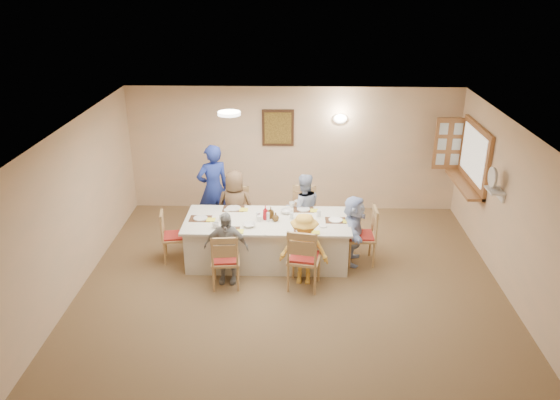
{
  "coord_description": "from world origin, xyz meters",
  "views": [
    {
      "loc": [
        0.04,
        -6.84,
        4.55
      ],
      "look_at": [
        -0.2,
        1.4,
        1.05
      ],
      "focal_mm": 35.0,
      "sensor_mm": 36.0,
      "label": 1
    }
  ],
  "objects_px": {
    "desk_fan": "(494,181)",
    "chair_back_left": "(236,215)",
    "diner_front_right": "(304,249)",
    "chair_left_end": "(175,236)",
    "diner_right_end": "(353,230)",
    "caregiver": "(213,189)",
    "serving_hatch": "(475,157)",
    "chair_front_right": "(304,257)",
    "chair_front_left": "(226,259)",
    "chair_right_end": "(361,235)",
    "diner_front_left": "(226,248)",
    "dining_table": "(267,240)",
    "diner_back_left": "(235,207)",
    "condiment_ketchup": "(265,213)",
    "chair_back_right": "(303,215)",
    "diner_back_right": "(303,209)"
  },
  "relations": [
    {
      "from": "chair_left_end",
      "to": "diner_front_right",
      "type": "xyz_separation_m",
      "value": [
        2.15,
        -0.68,
        0.14
      ]
    },
    {
      "from": "diner_right_end",
      "to": "caregiver",
      "type": "distance_m",
      "value": 2.74
    },
    {
      "from": "chair_back_right",
      "to": "diner_back_right",
      "type": "relative_size",
      "value": 0.75
    },
    {
      "from": "diner_right_end",
      "to": "caregiver",
      "type": "relative_size",
      "value": 0.71
    },
    {
      "from": "serving_hatch",
      "to": "chair_front_right",
      "type": "relative_size",
      "value": 1.45
    },
    {
      "from": "diner_front_right",
      "to": "caregiver",
      "type": "bearing_deg",
      "value": 138.01
    },
    {
      "from": "chair_back_left",
      "to": "chair_back_right",
      "type": "height_order",
      "value": "chair_back_right"
    },
    {
      "from": "chair_right_end",
      "to": "diner_front_right",
      "type": "xyz_separation_m",
      "value": [
        -0.95,
        -0.68,
        0.09
      ]
    },
    {
      "from": "diner_back_left",
      "to": "condiment_ketchup",
      "type": "height_order",
      "value": "diner_back_left"
    },
    {
      "from": "desk_fan",
      "to": "diner_back_right",
      "type": "xyz_separation_m",
      "value": [
        -2.91,
        0.88,
        -0.89
      ]
    },
    {
      "from": "chair_left_end",
      "to": "diner_back_right",
      "type": "xyz_separation_m",
      "value": [
        2.15,
        0.68,
        0.21
      ]
    },
    {
      "from": "diner_front_left",
      "to": "condiment_ketchup",
      "type": "distance_m",
      "value": 0.94
    },
    {
      "from": "desk_fan",
      "to": "diner_front_right",
      "type": "height_order",
      "value": "desk_fan"
    },
    {
      "from": "serving_hatch",
      "to": "diner_right_end",
      "type": "relative_size",
      "value": 1.26
    },
    {
      "from": "diner_front_right",
      "to": "desk_fan",
      "type": "bearing_deg",
      "value": 15.29
    },
    {
      "from": "chair_back_left",
      "to": "chair_back_right",
      "type": "xyz_separation_m",
      "value": [
        1.2,
        0.0,
        0.01
      ]
    },
    {
      "from": "chair_back_left",
      "to": "chair_left_end",
      "type": "distance_m",
      "value": 1.24
    },
    {
      "from": "diner_back_left",
      "to": "desk_fan",
      "type": "bearing_deg",
      "value": 170.19
    },
    {
      "from": "diner_back_left",
      "to": "diner_front_left",
      "type": "height_order",
      "value": "diner_back_left"
    },
    {
      "from": "chair_right_end",
      "to": "diner_back_right",
      "type": "height_order",
      "value": "diner_back_right"
    },
    {
      "from": "desk_fan",
      "to": "dining_table",
      "type": "xyz_separation_m",
      "value": [
        -3.51,
        0.2,
        -1.17
      ]
    },
    {
      "from": "desk_fan",
      "to": "chair_back_left",
      "type": "distance_m",
      "value": 4.36
    },
    {
      "from": "chair_front_left",
      "to": "chair_right_end",
      "type": "height_order",
      "value": "chair_right_end"
    },
    {
      "from": "chair_front_right",
      "to": "diner_front_left",
      "type": "relative_size",
      "value": 0.87
    },
    {
      "from": "chair_front_right",
      "to": "diner_back_left",
      "type": "bearing_deg",
      "value": -40.77
    },
    {
      "from": "chair_right_end",
      "to": "condiment_ketchup",
      "type": "bearing_deg",
      "value": -91.77
    },
    {
      "from": "dining_table",
      "to": "diner_back_right",
      "type": "height_order",
      "value": "diner_back_right"
    },
    {
      "from": "chair_back_left",
      "to": "caregiver",
      "type": "xyz_separation_m",
      "value": [
        -0.45,
        0.35,
        0.36
      ]
    },
    {
      "from": "serving_hatch",
      "to": "chair_back_right",
      "type": "xyz_separation_m",
      "value": [
        -3.02,
        -0.35,
        -1.01
      ]
    },
    {
      "from": "desk_fan",
      "to": "diner_front_left",
      "type": "bearing_deg",
      "value": -173.37
    },
    {
      "from": "desk_fan",
      "to": "condiment_ketchup",
      "type": "relative_size",
      "value": 1.26
    },
    {
      "from": "dining_table",
      "to": "caregiver",
      "type": "xyz_separation_m",
      "value": [
        -1.05,
        1.15,
        0.46
      ]
    },
    {
      "from": "serving_hatch",
      "to": "chair_right_end",
      "type": "xyz_separation_m",
      "value": [
        -2.07,
        -1.15,
        -1.01
      ]
    },
    {
      "from": "desk_fan",
      "to": "diner_front_left",
      "type": "height_order",
      "value": "desk_fan"
    },
    {
      "from": "diner_front_left",
      "to": "diner_front_right",
      "type": "xyz_separation_m",
      "value": [
        1.2,
        0.0,
        -0.01
      ]
    },
    {
      "from": "chair_back_left",
      "to": "diner_right_end",
      "type": "xyz_separation_m",
      "value": [
        2.02,
        -0.8,
        0.12
      ]
    },
    {
      "from": "dining_table",
      "to": "chair_back_right",
      "type": "relative_size",
      "value": 2.76
    },
    {
      "from": "chair_right_end",
      "to": "diner_front_right",
      "type": "distance_m",
      "value": 1.17
    },
    {
      "from": "serving_hatch",
      "to": "diner_front_left",
      "type": "height_order",
      "value": "serving_hatch"
    },
    {
      "from": "diner_front_right",
      "to": "condiment_ketchup",
      "type": "relative_size",
      "value": 4.9
    },
    {
      "from": "serving_hatch",
      "to": "condiment_ketchup",
      "type": "xyz_separation_m",
      "value": [
        -3.64,
        -1.14,
        -0.62
      ]
    },
    {
      "from": "chair_front_left",
      "to": "diner_back_right",
      "type": "xyz_separation_m",
      "value": [
        1.2,
        1.48,
        0.19
      ]
    },
    {
      "from": "dining_table",
      "to": "chair_back_left",
      "type": "bearing_deg",
      "value": 126.87
    },
    {
      "from": "serving_hatch",
      "to": "diner_front_left",
      "type": "distance_m",
      "value": 4.68
    },
    {
      "from": "chair_left_end",
      "to": "diner_front_left",
      "type": "bearing_deg",
      "value": -135.44
    },
    {
      "from": "diner_right_end",
      "to": "chair_front_right",
      "type": "bearing_deg",
      "value": 143.64
    },
    {
      "from": "chair_right_end",
      "to": "serving_hatch",
      "type": "bearing_deg",
      "value": 117.49
    },
    {
      "from": "chair_left_end",
      "to": "diner_right_end",
      "type": "bearing_deg",
      "value": -99.84
    },
    {
      "from": "desk_fan",
      "to": "diner_back_left",
      "type": "height_order",
      "value": "desk_fan"
    },
    {
      "from": "dining_table",
      "to": "chair_back_left",
      "type": "xyz_separation_m",
      "value": [
        -0.6,
        0.8,
        0.1
      ]
    }
  ]
}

